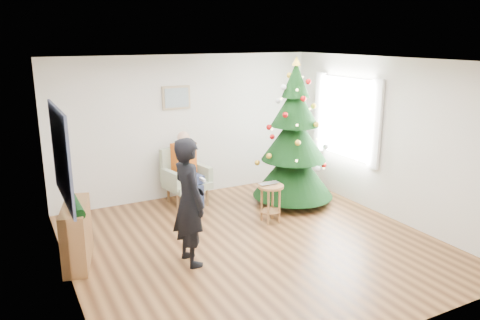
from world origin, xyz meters
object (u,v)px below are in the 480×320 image
armchair (185,183)px  stool (270,203)px  standing_man (189,202)px  christmas_tree (294,139)px  console (77,234)px

armchair → stool: bearing=-70.5°
standing_man → stool: bearing=-70.1°
christmas_tree → standing_man: christmas_tree is taller
stool → armchair: armchair is taller
christmas_tree → console: (-3.82, -0.61, -0.76)m
stool → console: console is taller
christmas_tree → console: christmas_tree is taller
armchair → christmas_tree: bearing=-38.1°
console → standing_man: bearing=-13.2°
armchair → console: size_ratio=0.99×
christmas_tree → stool: size_ratio=4.16×
console → stool: bearing=14.6°
christmas_tree → armchair: christmas_tree is taller
christmas_tree → console: 3.94m
standing_man → armchair: bearing=-22.7°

